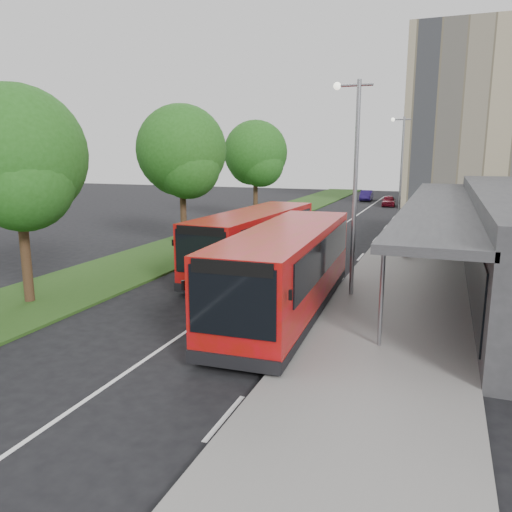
# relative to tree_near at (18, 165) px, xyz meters

# --- Properties ---
(ground) EXTENTS (120.00, 120.00, 0.00)m
(ground) POSITION_rel_tree_near_xyz_m (7.01, 2.95, -5.15)
(ground) COLOR black
(ground) RESTS_ON ground
(pavement) EXTENTS (5.00, 80.00, 0.15)m
(pavement) POSITION_rel_tree_near_xyz_m (13.01, 22.95, -5.07)
(pavement) COLOR gray
(pavement) RESTS_ON ground
(grass_verge) EXTENTS (5.00, 80.00, 0.10)m
(grass_verge) POSITION_rel_tree_near_xyz_m (0.01, 22.95, -5.10)
(grass_verge) COLOR #214516
(grass_verge) RESTS_ON ground
(lane_centre_line) EXTENTS (0.12, 70.00, 0.01)m
(lane_centre_line) POSITION_rel_tree_near_xyz_m (7.01, 17.95, -5.14)
(lane_centre_line) COLOR silver
(lane_centre_line) RESTS_ON ground
(kerb_dashes) EXTENTS (0.12, 56.00, 0.01)m
(kerb_dashes) POSITION_rel_tree_near_xyz_m (10.31, 21.95, -5.14)
(kerb_dashes) COLOR silver
(kerb_dashes) RESTS_ON ground
(tree_near) EXTENTS (4.96, 4.96, 7.97)m
(tree_near) POSITION_rel_tree_near_xyz_m (0.00, 0.00, 0.00)
(tree_near) COLOR #362515
(tree_near) RESTS_ON ground
(tree_mid) EXTENTS (5.18, 5.18, 8.33)m
(tree_mid) POSITION_rel_tree_near_xyz_m (-0.00, 12.00, 0.23)
(tree_mid) COLOR #362515
(tree_mid) RESTS_ON ground
(tree_far) EXTENTS (5.06, 5.06, 8.13)m
(tree_far) POSITION_rel_tree_near_xyz_m (-0.00, 24.00, 0.10)
(tree_far) COLOR #362515
(tree_far) RESTS_ON ground
(lamp_post_near) EXTENTS (1.44, 0.28, 8.00)m
(lamp_post_near) POSITION_rel_tree_near_xyz_m (11.13, 4.95, -0.43)
(lamp_post_near) COLOR gray
(lamp_post_near) RESTS_ON pavement
(lamp_post_far) EXTENTS (1.44, 0.28, 8.00)m
(lamp_post_far) POSITION_rel_tree_near_xyz_m (11.13, 24.95, -0.43)
(lamp_post_far) COLOR gray
(lamp_post_far) RESTS_ON pavement
(bus_main) EXTENTS (3.20, 10.84, 3.04)m
(bus_main) POSITION_rel_tree_near_xyz_m (9.45, 2.14, -3.59)
(bus_main) COLOR #B30915
(bus_main) RESTS_ON ground
(bus_second) EXTENTS (3.10, 10.31, 2.88)m
(bus_second) POSITION_rel_tree_near_xyz_m (6.14, 7.65, -3.67)
(bus_second) COLOR #B30915
(bus_second) RESTS_ON ground
(litter_bin) EXTENTS (0.53, 0.53, 0.77)m
(litter_bin) POSITION_rel_tree_near_xyz_m (12.61, 13.16, -4.61)
(litter_bin) COLOR #362416
(litter_bin) RESTS_ON pavement
(bollard) EXTENTS (0.18, 0.18, 1.01)m
(bollard) POSITION_rel_tree_near_xyz_m (11.57, 21.44, -4.49)
(bollard) COLOR yellow
(bollard) RESTS_ON pavement
(car_near) EXTENTS (1.64, 3.48, 1.15)m
(car_near) POSITION_rel_tree_near_xyz_m (8.79, 40.70, -4.57)
(car_near) COLOR maroon
(car_near) RESTS_ON ground
(car_far) EXTENTS (1.45, 3.74, 1.21)m
(car_far) POSITION_rel_tree_near_xyz_m (5.64, 46.24, -4.54)
(car_far) COLOR navy
(car_far) RESTS_ON ground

